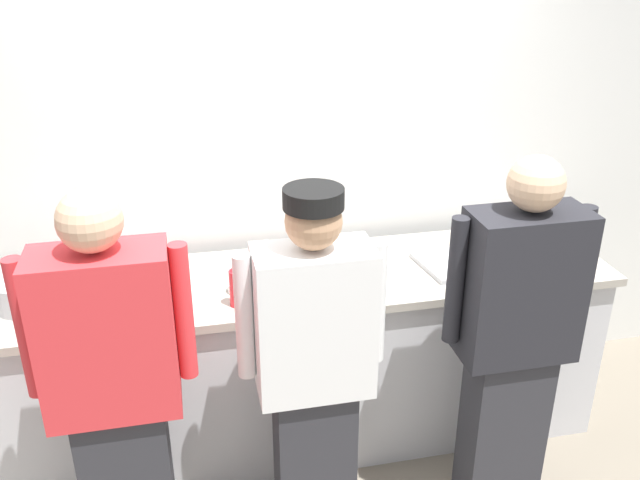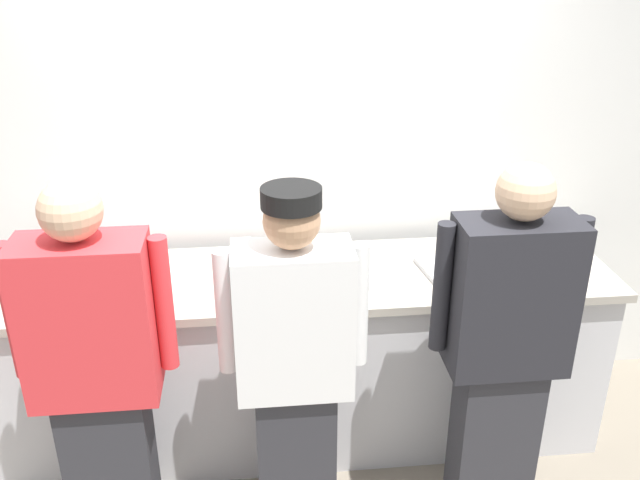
% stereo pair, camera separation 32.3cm
% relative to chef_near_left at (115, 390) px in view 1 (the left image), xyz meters
% --- Properties ---
extents(wall_back, '(4.81, 0.10, 2.69)m').
position_rel_chef_near_left_xyz_m(wall_back, '(0.80, 1.16, 0.46)').
color(wall_back, silver).
rests_on(wall_back, ground).
extents(prep_counter, '(3.06, 0.72, 0.93)m').
position_rel_chef_near_left_xyz_m(prep_counter, '(0.80, 0.67, -0.42)').
color(prep_counter, silver).
rests_on(prep_counter, ground).
extents(chef_near_left, '(0.61, 0.24, 1.68)m').
position_rel_chef_near_left_xyz_m(chef_near_left, '(0.00, 0.00, 0.00)').
color(chef_near_left, '#2D2D33').
rests_on(chef_near_left, ground).
extents(chef_center, '(0.59, 0.24, 1.61)m').
position_rel_chef_near_left_xyz_m(chef_center, '(0.75, 0.01, -0.03)').
color(chef_center, '#2D2D33').
rests_on(chef_center, ground).
extents(chef_far_right, '(0.61, 0.24, 1.68)m').
position_rel_chef_near_left_xyz_m(chef_far_right, '(1.61, 0.02, -0.00)').
color(chef_far_right, '#2D2D33').
rests_on(chef_far_right, ground).
extents(plate_stack_front, '(0.25, 0.25, 0.07)m').
position_rel_chef_near_left_xyz_m(plate_stack_front, '(0.81, 0.67, 0.08)').
color(plate_stack_front, white).
rests_on(plate_stack_front, prep_counter).
extents(plate_stack_rear, '(0.23, 0.23, 0.06)m').
position_rel_chef_near_left_xyz_m(plate_stack_rear, '(1.04, 0.55, 0.07)').
color(plate_stack_rear, white).
rests_on(plate_stack_rear, prep_counter).
extents(mixing_bowl_steel, '(0.39, 0.39, 0.13)m').
position_rel_chef_near_left_xyz_m(mixing_bowl_steel, '(-0.36, 0.70, 0.11)').
color(mixing_bowl_steel, '#B7BABF').
rests_on(mixing_bowl_steel, prep_counter).
extents(sheet_tray, '(0.45, 0.38, 0.02)m').
position_rel_chef_near_left_xyz_m(sheet_tray, '(1.62, 0.62, 0.06)').
color(sheet_tray, '#B7BABF').
rests_on(sheet_tray, prep_counter).
extents(squeeze_bottle_primary, '(0.06, 0.06, 0.20)m').
position_rel_chef_near_left_xyz_m(squeeze_bottle_primary, '(0.50, 0.45, 0.14)').
color(squeeze_bottle_primary, red).
rests_on(squeeze_bottle_primary, prep_counter).
extents(ramekin_yellow_sauce, '(0.11, 0.11, 0.04)m').
position_rel_chef_near_left_xyz_m(ramekin_yellow_sauce, '(-0.09, 0.58, 0.06)').
color(ramekin_yellow_sauce, white).
rests_on(ramekin_yellow_sauce, prep_counter).
extents(ramekin_orange_sauce, '(0.10, 0.10, 0.05)m').
position_rel_chef_near_left_xyz_m(ramekin_orange_sauce, '(1.88, 0.85, 0.07)').
color(ramekin_orange_sauce, white).
rests_on(ramekin_orange_sauce, prep_counter).
extents(ramekin_red_sauce, '(0.11, 0.11, 0.04)m').
position_rel_chef_near_left_xyz_m(ramekin_red_sauce, '(0.52, 0.58, 0.07)').
color(ramekin_red_sauce, white).
rests_on(ramekin_red_sauce, prep_counter).
extents(deli_cup, '(0.09, 0.09, 0.09)m').
position_rel_chef_near_left_xyz_m(deli_cup, '(1.95, 0.54, 0.09)').
color(deli_cup, white).
rests_on(deli_cup, prep_counter).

